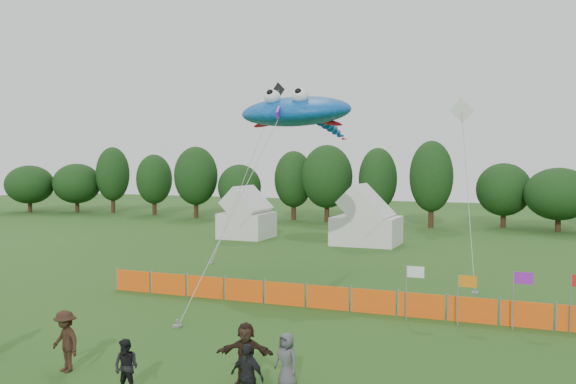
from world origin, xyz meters
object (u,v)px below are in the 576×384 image
at_px(spectator_f, 246,353).
at_px(stingray_kite, 299,112).
at_px(spectator_b, 126,367).
at_px(spectator_c, 65,341).
at_px(tent_right, 366,222).
at_px(barrier_fence, 328,298).
at_px(tent_left, 247,217).
at_px(spectator_d, 247,377).
at_px(spectator_e, 287,360).

distance_m(spectator_f, stingray_kite, 19.55).
distance_m(spectator_b, spectator_c, 3.03).
distance_m(tent_right, barrier_fence, 21.12).
bearing_deg(tent_left, spectator_c, -73.77).
xyz_separation_m(spectator_b, stingray_kite, (-2.30, 19.06, 8.26)).
xyz_separation_m(barrier_fence, spectator_d, (1.60, -11.25, 0.36)).
bearing_deg(spectator_d, spectator_e, 89.79).
relative_size(tent_left, barrier_fence, 0.17).
xyz_separation_m(spectator_b, spectator_e, (3.87, 2.12, 0.02)).
xyz_separation_m(tent_left, spectator_e, (15.98, -30.44, -0.91)).
relative_size(spectator_e, spectator_f, 0.89).
bearing_deg(spectator_c, spectator_f, 29.23).
distance_m(barrier_fence, spectator_b, 11.72).
xyz_separation_m(tent_left, spectator_f, (14.77, -30.57, -0.81)).
xyz_separation_m(tent_right, spectator_f, (4.66, -30.30, -0.84)).
relative_size(spectator_c, spectator_f, 1.05).
distance_m(barrier_fence, spectator_f, 9.61).
bearing_deg(spectator_b, spectator_c, 160.93).
bearing_deg(spectator_f, barrier_fence, 80.02).
xyz_separation_m(tent_right, barrier_fence, (3.92, -20.72, -1.23)).
xyz_separation_m(spectator_b, spectator_f, (2.66, 1.98, 0.12)).
distance_m(tent_left, spectator_f, 33.96).
relative_size(barrier_fence, spectator_e, 13.83).
relative_size(tent_left, spectator_e, 2.42).
distance_m(tent_left, tent_right, 10.11).
bearing_deg(tent_left, spectator_b, -69.60).
bearing_deg(tent_left, spectator_f, -64.22).
bearing_deg(stingray_kite, spectator_f, -73.78).
bearing_deg(spectator_e, spectator_c, -148.08).
xyz_separation_m(barrier_fence, spectator_b, (-1.92, -11.56, 0.27)).
bearing_deg(stingray_kite, barrier_fence, -60.63).
xyz_separation_m(tent_right, spectator_e, (5.87, -30.16, -0.94)).
bearing_deg(spectator_c, spectator_d, 12.96).
distance_m(spectator_b, stingray_kite, 20.90).
height_order(spectator_f, stingray_kite, stingray_kite).
bearing_deg(spectator_c, tent_left, 124.48).
relative_size(spectator_b, spectator_c, 0.82).
bearing_deg(tent_left, spectator_e, -62.30).
distance_m(tent_left, spectator_e, 34.39).
distance_m(barrier_fence, spectator_e, 9.64).
height_order(spectator_c, spectator_e, spectator_c).
height_order(spectator_c, stingray_kite, stingray_kite).
bearing_deg(spectator_c, stingray_kite, 106.40).
height_order(spectator_b, spectator_f, spectator_f).
distance_m(barrier_fence, spectator_c, 11.70).
relative_size(tent_right, stingray_kite, 0.23).
bearing_deg(tent_left, stingray_kite, -54.02).
bearing_deg(tent_right, spectator_d, -80.21).
distance_m(barrier_fence, spectator_d, 11.37).
height_order(tent_left, spectator_b, tent_left).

